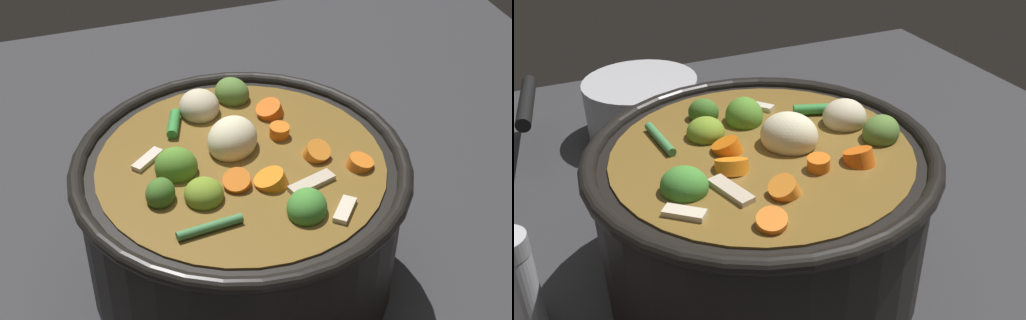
# 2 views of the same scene
# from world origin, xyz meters

# --- Properties ---
(ground_plane) EXTENTS (1.10, 1.10, 0.00)m
(ground_plane) POSITION_xyz_m (0.00, 0.00, 0.00)
(ground_plane) COLOR #2D2D30
(cooking_pot) EXTENTS (0.30, 0.30, 0.17)m
(cooking_pot) POSITION_xyz_m (-0.00, -0.00, 0.08)
(cooking_pot) COLOR black
(cooking_pot) RESTS_ON ground_plane
(salt_shaker) EXTENTS (0.03, 0.03, 0.10)m
(salt_shaker) POSITION_xyz_m (0.21, -0.03, 0.05)
(salt_shaker) COLOR silver
(salt_shaker) RESTS_ON ground_plane
(small_saucepan) EXTENTS (0.23, 0.16, 0.08)m
(small_saucepan) POSITION_xyz_m (0.03, -0.32, 0.04)
(small_saucepan) COLOR #ADADB2
(small_saucepan) RESTS_ON ground_plane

